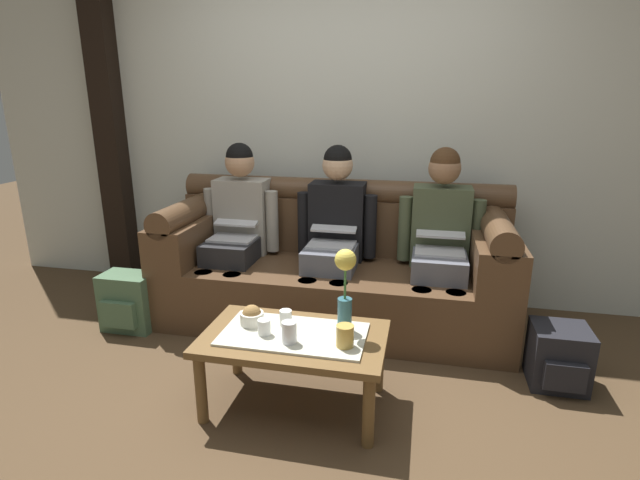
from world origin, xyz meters
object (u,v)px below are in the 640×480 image
Objects in this scene: cup_near_left at (264,327)px; backpack_left at (129,302)px; couch at (334,269)px; cup_near_right at (289,332)px; flower_vase at (345,284)px; person_left at (238,224)px; cup_far_center at (286,318)px; cup_far_left at (345,336)px; person_right at (440,235)px; snack_bowl at (252,316)px; person_middle at (335,229)px; backpack_right at (559,357)px; coffee_table at (294,344)px.

cup_near_left reaches higher than backpack_left.
couch reaches higher than cup_near_right.
person_left is at bearing 133.88° from flower_vase.
cup_far_center reaches higher than backpack_left.
cup_far_left is at bearing -23.51° from cup_far_center.
cup_far_center is (-0.77, -1.00, -0.21)m from person_right.
snack_bowl is 0.14m from cup_near_left.
cup_far_center is 1.40m from backpack_left.
flower_vase is at bearing -76.32° from person_middle.
snack_bowl is 0.36× the size of backpack_right.
person_middle reaches higher than cup_near_left.
snack_bowl is at bearing -132.77° from person_right.
cup_near_right is 1.51m from backpack_right.
flower_vase is 1.71m from backpack_left.
backpack_right is at bearing -22.86° from person_middle.
cup_far_left is 0.27× the size of backpack_left.
backpack_right is 2.69m from backpack_left.
person_left is 1.52m from cup_far_left.
person_middle reaches higher than backpack_left.
cup_far_center is at bearing -163.30° from backpack_right.
cup_far_center is at bearing 131.46° from coffee_table.
person_right is 11.47× the size of cup_near_right.
coffee_table reaches higher than backpack_right.
snack_bowl reaches higher than backpack_left.
couch is 2.60× the size of coffee_table.
person_middle and person_right have the same top height.
cup_far_center is at bearing 112.15° from cup_near_right.
person_middle reaches higher than couch.
cup_far_left is at bearing -152.45° from backpack_right.
cup_near_left is (0.57, -1.11, -0.21)m from person_left.
cup_far_center is (-0.30, -0.02, -0.21)m from flower_vase.
backpack_left is at bearing 153.52° from snack_bowl.
backpack_left is at bearing 151.80° from cup_near_left.
person_right is at bearing 58.90° from cup_near_right.
cup_far_center reaches higher than backpack_right.
person_middle is 11.47× the size of cup_near_right.
flower_vase is 0.25m from cup_far_left.
person_right is 15.50× the size of cup_near_left.
cup_near_right is at bearing -58.48° from person_left.
cup_near_right is at bearing -27.30° from backpack_left.
person_right is at bearing 64.59° from flower_vase.
cup_far_left is (0.41, -0.03, 0.01)m from cup_near_left.
person_middle reaches higher than cup_far_left.
cup_near_left is 0.15m from cup_near_right.
cup_far_center is at bearing -93.46° from person_middle.
person_middle is at bearing 90.29° from cup_near_right.
coffee_table is at bearing 164.46° from cup_far_left.
cup_near_left is 0.75× the size of cup_far_left.
cup_near_right reaches higher than cup_far_center.
backpack_left is at bearing -166.90° from person_right.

